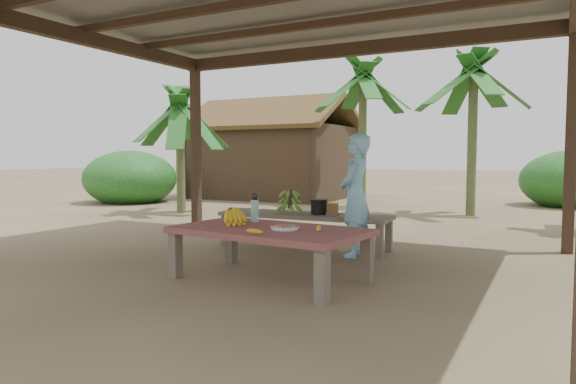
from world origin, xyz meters
The scene contains 17 objects.
ground centered at (0.00, 0.00, 0.00)m, with size 80.00×80.00×0.00m, color brown.
pavilion centered at (-0.01, -0.01, 2.78)m, with size 6.60×5.60×2.95m.
work_table centered at (0.26, -0.55, 0.43)m, with size 1.90×1.18×0.50m.
bench centered at (-0.17, 1.10, 0.39)m, with size 2.23×0.73×0.45m.
ripe_banana_bunch centered at (-0.19, -0.53, 0.59)m, with size 0.31×0.26×0.19m, color yellow, non-canonical shape.
plate centered at (0.46, -0.60, 0.52)m, with size 0.26×0.26×0.04m.
loose_banana_front centered at (0.34, -0.94, 0.52)m, with size 0.04×0.15×0.04m, color yellow.
loose_banana_side centered at (0.76, -0.51, 0.52)m, with size 0.04×0.14×0.04m, color yellow.
water_flask centered at (-0.09, -0.23, 0.62)m, with size 0.08×0.08×0.30m.
green_banana_stalk centered at (-0.37, 1.09, 0.61)m, with size 0.28×0.28×0.32m, color #598C2D, non-canonical shape.
cooking_pot centered at (0.04, 1.11, 0.54)m, with size 0.21×0.21×0.18m, color black.
skewer_rack centered at (0.23, 1.08, 0.57)m, with size 0.18×0.08×0.24m, color #A57F47, non-canonical shape.
woman centered at (0.58, 0.92, 0.72)m, with size 0.53×0.34×1.44m, color #74B8DB.
hut centered at (-4.50, 8.00, 1.10)m, with size 4.40×3.43×2.85m.
banana_plant_n centered at (1.17, 5.92, 2.62)m, with size 1.80×1.80×3.11m.
banana_plant_nw centered at (-1.23, 6.29, 2.73)m, with size 1.80×1.80×3.22m.
banana_plant_w centered at (-4.22, 3.62, 1.95)m, with size 1.80×1.80×2.42m.
Camera 1 is at (2.65, -4.73, 1.18)m, focal length 32.00 mm.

